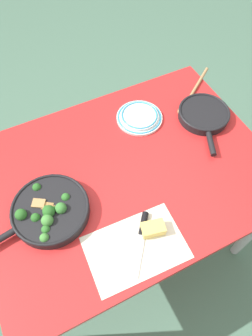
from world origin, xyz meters
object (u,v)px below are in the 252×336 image
at_px(wooden_spoon, 191,96).
at_px(cheese_block, 153,229).
at_px(skillet_eggs, 204,114).
at_px(grater_knife, 142,234).
at_px(skillet_broccoli, 49,210).
at_px(dinner_plate_stack, 139,117).

relative_size(wooden_spoon, cheese_block, 3.39).
height_order(skillet_eggs, grater_knife, skillet_eggs).
xyz_separation_m(skillet_broccoli, cheese_block, (0.31, -0.23, -0.01)).
height_order(skillet_broccoli, grater_knife, skillet_broccoli).
bearing_deg(grater_knife, skillet_eggs, 163.49).
xyz_separation_m(wooden_spoon, cheese_block, (-0.50, -0.52, 0.01)).
relative_size(skillet_eggs, grater_knife, 1.64).
distance_m(wooden_spoon, grater_knife, 0.74).
distance_m(skillet_broccoli, grater_knife, 0.35).
xyz_separation_m(grater_knife, cheese_block, (0.04, -0.00, 0.01)).
distance_m(skillet_broccoli, dinner_plate_stack, 0.59).
bearing_deg(grater_knife, cheese_block, 122.62).
bearing_deg(dinner_plate_stack, cheese_block, -112.65).
relative_size(skillet_broccoli, skillet_eggs, 1.27).
bearing_deg(dinner_plate_stack, wooden_spoon, 2.63).
height_order(skillet_broccoli, cheese_block, skillet_broccoli).
bearing_deg(wooden_spoon, cheese_block, 10.54).
distance_m(skillet_broccoli, skillet_eggs, 0.80).
distance_m(wooden_spoon, dinner_plate_stack, 0.29).
relative_size(grater_knife, cheese_block, 2.18).
xyz_separation_m(skillet_eggs, cheese_block, (-0.48, -0.38, -0.00)).
distance_m(skillet_eggs, wooden_spoon, 0.14).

